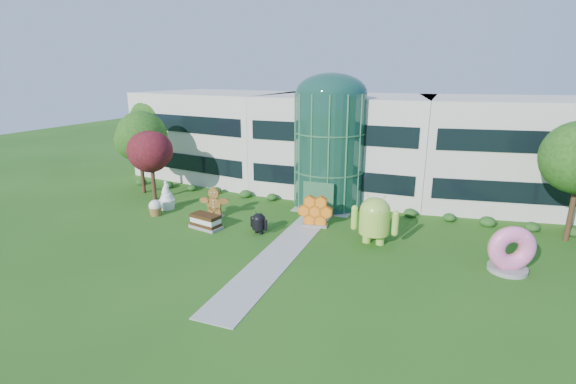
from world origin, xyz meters
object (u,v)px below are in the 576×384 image
at_px(android_black, 259,222).
at_px(donut, 510,248).
at_px(gingerbread, 214,202).
at_px(android_green, 375,217).

bearing_deg(android_black, donut, 13.69).
xyz_separation_m(android_black, gingerbread, (-4.91, 1.94, 0.35)).
xyz_separation_m(android_green, donut, (8.25, -1.30, -0.47)).
height_order(android_black, gingerbread, gingerbread).
distance_m(android_green, donut, 8.37).
distance_m(android_green, android_black, 8.35).
height_order(android_green, android_black, android_green).
bearing_deg(android_black, gingerbread, 172.35).
bearing_deg(donut, android_green, 150.86).
xyz_separation_m(donut, gingerbread, (-21.36, 1.98, -0.20)).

